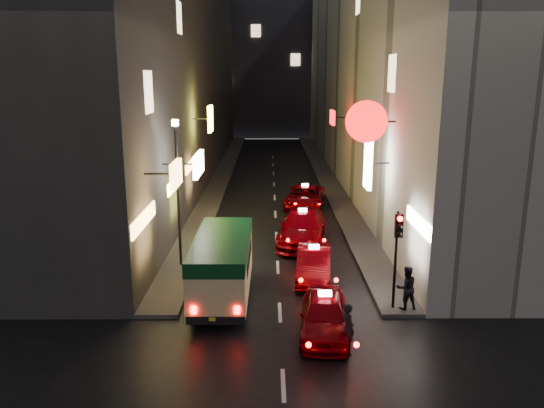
{
  "coord_description": "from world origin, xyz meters",
  "views": [
    {
      "loc": [
        -0.38,
        -8.71,
        8.15
      ],
      "look_at": [
        -0.25,
        13.0,
        2.84
      ],
      "focal_mm": 35.0,
      "sensor_mm": 36.0,
      "label": 1
    }
  ],
  "objects_px": {
    "traffic_light": "(398,240)",
    "pedestrian_crossing": "(348,325)",
    "lamp_post": "(178,184)",
    "minibus": "(222,260)",
    "taxi_near": "(325,312)"
  },
  "relations": [
    {
      "from": "taxi_near",
      "to": "lamp_post",
      "type": "xyz_separation_m",
      "value": [
        -5.6,
        6.07,
        2.96
      ]
    },
    {
      "from": "minibus",
      "to": "traffic_light",
      "type": "height_order",
      "value": "traffic_light"
    },
    {
      "from": "traffic_light",
      "to": "pedestrian_crossing",
      "type": "bearing_deg",
      "value": -126.38
    },
    {
      "from": "minibus",
      "to": "lamp_post",
      "type": "bearing_deg",
      "value": 122.34
    },
    {
      "from": "pedestrian_crossing",
      "to": "traffic_light",
      "type": "relative_size",
      "value": 0.51
    },
    {
      "from": "minibus",
      "to": "taxi_near",
      "type": "bearing_deg",
      "value": -38.12
    },
    {
      "from": "taxi_near",
      "to": "traffic_light",
      "type": "height_order",
      "value": "traffic_light"
    },
    {
      "from": "traffic_light",
      "to": "lamp_post",
      "type": "height_order",
      "value": "lamp_post"
    },
    {
      "from": "minibus",
      "to": "taxi_near",
      "type": "distance_m",
      "value": 4.5
    },
    {
      "from": "taxi_near",
      "to": "traffic_light",
      "type": "xyz_separation_m",
      "value": [
        2.6,
        1.54,
        1.92
      ]
    },
    {
      "from": "lamp_post",
      "to": "minibus",
      "type": "bearing_deg",
      "value": -57.66
    },
    {
      "from": "traffic_light",
      "to": "minibus",
      "type": "bearing_deg",
      "value": 168.86
    },
    {
      "from": "traffic_light",
      "to": "lamp_post",
      "type": "relative_size",
      "value": 0.56
    },
    {
      "from": "pedestrian_crossing",
      "to": "lamp_post",
      "type": "bearing_deg",
      "value": 19.87
    },
    {
      "from": "minibus",
      "to": "traffic_light",
      "type": "xyz_separation_m",
      "value": [
        6.09,
        -1.2,
        1.17
      ]
    }
  ]
}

